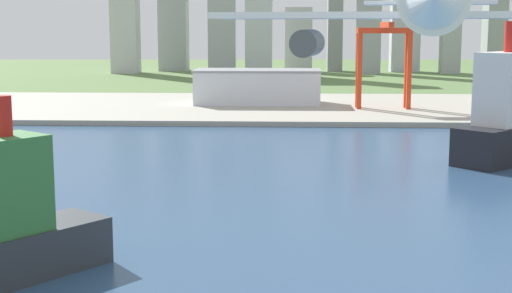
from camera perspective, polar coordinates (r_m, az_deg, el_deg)
The scene contains 7 objects.
ground_plane at distance 212.87m, azimuth 2.94°, elevation -2.83°, with size 2400.00×2400.00×0.00m, color #56743F.
water_bay at distance 154.64m, azimuth 3.07°, elevation -7.40°, with size 840.00×360.00×0.15m, color #2D4C70.
industrial_pier at distance 400.57m, azimuth 2.78°, elevation 2.97°, with size 840.00×140.00×2.50m, color #A2A092.
airplane_landing at distance 59.78m, azimuth 13.07°, elevation 10.11°, with size 35.13×40.15×13.08m.
port_crane_red at distance 387.04m, azimuth 9.67°, elevation 7.42°, with size 27.15×34.91×43.33m.
warehouse_main at distance 408.05m, azimuth 0.12°, elevation 4.56°, with size 67.99×30.38×18.36m.
distant_skyline at distance 725.57m, azimuth 1.84°, elevation 10.20°, with size 371.45×68.91×144.97m.
Camera 1 is at (-1.56, 91.72, 43.95)m, focal length 52.92 mm.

